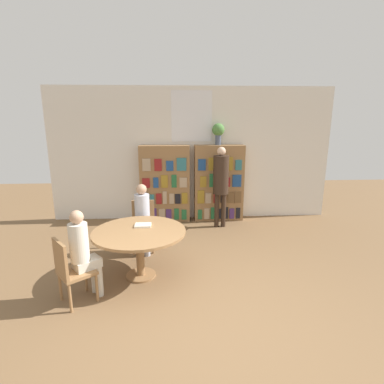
% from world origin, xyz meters
% --- Properties ---
extents(ground_plane, '(16.00, 16.00, 0.00)m').
position_xyz_m(ground_plane, '(0.00, 0.00, 0.00)').
color(ground_plane, brown).
extents(wall_back, '(6.40, 0.07, 3.00)m').
position_xyz_m(wall_back, '(0.00, 3.89, 1.51)').
color(wall_back, silver).
rests_on(wall_back, ground_plane).
extents(bookshelf_left, '(1.11, 0.34, 1.73)m').
position_xyz_m(bookshelf_left, '(-0.62, 3.70, 0.86)').
color(bookshelf_left, olive).
rests_on(bookshelf_left, ground_plane).
extents(bookshelf_right, '(1.11, 0.34, 1.73)m').
position_xyz_m(bookshelf_right, '(0.62, 3.70, 0.86)').
color(bookshelf_right, olive).
rests_on(bookshelf_right, ground_plane).
extents(flower_vase, '(0.27, 0.27, 0.47)m').
position_xyz_m(flower_vase, '(0.58, 3.70, 2.03)').
color(flower_vase, '#475166').
rests_on(flower_vase, bookshelf_right).
extents(reading_table, '(1.35, 1.35, 0.73)m').
position_xyz_m(reading_table, '(-0.91, 1.14, 0.62)').
color(reading_table, olive).
rests_on(reading_table, ground_plane).
extents(chair_near_camera, '(0.56, 0.56, 0.88)m').
position_xyz_m(chair_near_camera, '(-1.70, 0.51, 0.48)').
color(chair_near_camera, olive).
rests_on(chair_near_camera, ground_plane).
extents(chair_left_side, '(0.42, 0.42, 0.88)m').
position_xyz_m(chair_left_side, '(-0.96, 2.16, 0.48)').
color(chair_left_side, olive).
rests_on(chair_left_side, ground_plane).
extents(seated_reader_left, '(0.27, 0.37, 1.22)m').
position_xyz_m(seated_reader_left, '(-0.96, 1.98, 0.69)').
color(seated_reader_left, '#B2B7C6').
rests_on(seated_reader_left, ground_plane).
extents(seated_reader_right, '(0.40, 0.38, 1.21)m').
position_xyz_m(seated_reader_right, '(-1.56, 0.62, 0.67)').
color(seated_reader_right, beige).
rests_on(seated_reader_right, ground_plane).
extents(librarian_standing, '(0.33, 0.60, 1.74)m').
position_xyz_m(librarian_standing, '(0.58, 3.20, 1.07)').
color(librarian_standing, '#332319').
rests_on(librarian_standing, ground_plane).
extents(open_book_on_table, '(0.24, 0.18, 0.03)m').
position_xyz_m(open_book_on_table, '(-0.87, 1.32, 0.74)').
color(open_book_on_table, silver).
rests_on(open_book_on_table, reading_table).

